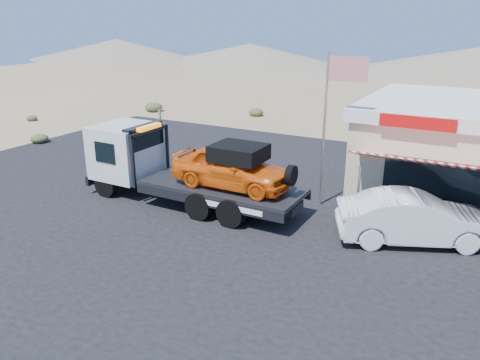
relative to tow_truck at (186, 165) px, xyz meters
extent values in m
plane|color=#907352|center=(0.12, -2.05, -1.63)|extent=(120.00, 120.00, 0.00)
cube|color=black|center=(2.12, 0.95, -1.62)|extent=(32.00, 24.00, 0.02)
cylinder|color=black|center=(-3.38, -1.06, -1.09)|extent=(1.06, 0.32, 1.06)
cylinder|color=black|center=(-3.38, 1.06, -1.09)|extent=(1.06, 0.32, 1.06)
cylinder|color=black|center=(1.36, -1.06, -1.09)|extent=(1.06, 0.58, 1.06)
cylinder|color=black|center=(1.36, 1.06, -1.09)|extent=(1.06, 0.58, 1.06)
cylinder|color=black|center=(2.74, -1.06, -1.09)|extent=(1.06, 0.58, 1.06)
cylinder|color=black|center=(2.74, 1.06, -1.09)|extent=(1.06, 0.58, 1.06)
cube|color=black|center=(0.52, 0.00, -0.93)|extent=(8.65, 1.06, 0.32)
cube|color=silver|center=(-3.07, 0.00, 0.18)|extent=(2.32, 2.48, 2.22)
cube|color=black|center=(-2.06, 0.00, 0.92)|extent=(0.37, 2.11, 0.95)
cube|color=black|center=(-1.75, 0.00, 0.13)|extent=(0.11, 2.32, 2.11)
cube|color=orange|center=(-1.75, 0.00, 1.34)|extent=(0.26, 1.27, 0.16)
cube|color=black|center=(1.68, 0.00, -0.64)|extent=(6.33, 2.43, 0.16)
imported|color=#E6560C|center=(2.10, 0.00, 0.23)|extent=(4.64, 1.87, 1.58)
cube|color=black|center=(2.42, 0.00, 0.84)|extent=(1.90, 1.58, 0.58)
imported|color=silver|center=(8.71, 0.75, -0.77)|extent=(5.38, 3.68, 1.68)
cube|color=red|center=(8.12, 2.69, 2.04)|extent=(2.60, 0.12, 0.45)
cylinder|color=#99999E|center=(6.62, 1.25, -0.51)|extent=(0.08, 0.08, 2.20)
cylinder|color=#99999E|center=(4.82, 2.45, 1.39)|extent=(0.10, 0.10, 6.00)
cube|color=#B20C14|center=(5.57, 2.45, 3.79)|extent=(1.50, 0.02, 0.90)
ellipsoid|color=#424726|center=(-13.56, 3.80, -1.35)|extent=(1.07, 1.07, 0.57)
ellipsoid|color=#424726|center=(-19.52, 7.94, -1.42)|extent=(0.80, 0.80, 0.43)
ellipsoid|color=#424726|center=(-13.93, 15.21, -1.25)|extent=(1.41, 1.41, 0.76)
ellipsoid|color=#424726|center=(-5.81, 17.61, -1.32)|extent=(1.15, 1.15, 0.62)
ellipsoid|color=#424726|center=(3.77, 21.31, -1.37)|extent=(0.98, 0.98, 0.53)
cone|color=#726B59|center=(-24.88, 52.95, 0.12)|extent=(36.00, 36.00, 3.50)
cone|color=#726B59|center=(-49.88, 49.95, 0.27)|extent=(40.00, 40.00, 3.80)
camera|label=1|loc=(10.49, -14.53, 5.50)|focal=35.00mm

